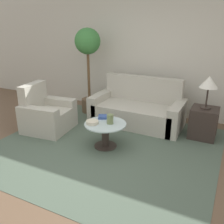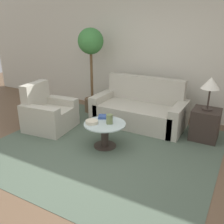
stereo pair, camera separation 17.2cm
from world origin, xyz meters
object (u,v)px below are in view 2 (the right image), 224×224
(bowl, at_px, (92,122))
(vase, at_px, (109,119))
(potted_plant, at_px, (91,55))
(armchair, at_px, (48,115))
(coffee_table, at_px, (105,132))
(book_stack, at_px, (105,117))
(table_lamp, at_px, (211,84))
(sofa_main, at_px, (140,110))

(bowl, bearing_deg, vase, 28.11)
(potted_plant, xyz_separation_m, vase, (1.23, -1.34, -0.82))
(armchair, distance_m, potted_plant, 1.65)
(coffee_table, bearing_deg, book_stack, 118.30)
(coffee_table, height_order, potted_plant, potted_plant)
(table_lamp, bearing_deg, book_stack, -149.22)
(coffee_table, xyz_separation_m, potted_plant, (-1.16, 1.37, 1.05))
(coffee_table, bearing_deg, armchair, 174.93)
(potted_plant, bearing_deg, table_lamp, -5.17)
(table_lamp, distance_m, bowl, 2.12)
(armchair, height_order, bowl, armchair)
(coffee_table, height_order, table_lamp, table_lamp)
(sofa_main, xyz_separation_m, book_stack, (-0.23, -1.03, 0.16))
(bowl, bearing_deg, book_stack, 77.61)
(sofa_main, distance_m, book_stack, 1.07)
(sofa_main, bearing_deg, bowl, -102.33)
(coffee_table, height_order, book_stack, book_stack)
(potted_plant, relative_size, vase, 11.89)
(table_lamp, bearing_deg, sofa_main, 175.08)
(bowl, bearing_deg, coffee_table, 29.91)
(coffee_table, xyz_separation_m, vase, (0.07, 0.03, 0.23))
(coffee_table, relative_size, bowl, 3.36)
(armchair, height_order, table_lamp, table_lamp)
(coffee_table, distance_m, book_stack, 0.30)
(table_lamp, height_order, potted_plant, potted_plant)
(coffee_table, xyz_separation_m, book_stack, (-0.12, 0.22, 0.17))
(potted_plant, bearing_deg, vase, -47.43)
(bowl, xyz_separation_m, book_stack, (0.07, 0.32, -0.00))
(sofa_main, bearing_deg, coffee_table, -95.00)
(book_stack, bearing_deg, coffee_table, -85.96)
(bowl, distance_m, book_stack, 0.33)
(sofa_main, distance_m, coffee_table, 1.26)
(potted_plant, height_order, book_stack, potted_plant)
(table_lamp, height_order, bowl, table_lamp)
(sofa_main, xyz_separation_m, potted_plant, (-1.27, 0.12, 1.04))
(armchair, bearing_deg, table_lamp, -76.70)
(sofa_main, distance_m, bowl, 1.40)
(vase, bearing_deg, sofa_main, 88.31)
(sofa_main, relative_size, armchair, 1.98)
(table_lamp, xyz_separation_m, book_stack, (-1.55, -0.92, -0.57))
(coffee_table, distance_m, potted_plant, 2.08)
(coffee_table, height_order, vase, vase)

